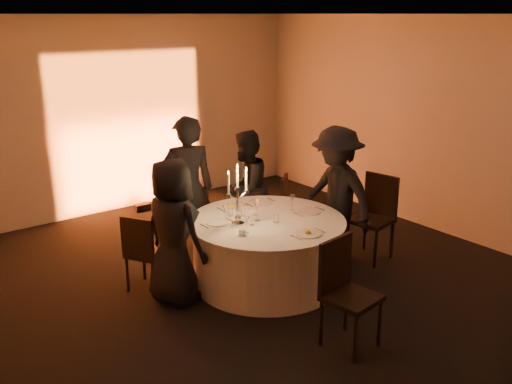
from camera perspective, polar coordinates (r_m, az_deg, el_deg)
floor at (r=6.77m, az=1.04°, el=-8.92°), size 7.00×7.00×0.00m
ceiling at (r=6.07m, az=1.20°, el=17.39°), size 7.00×7.00×0.00m
wall_back at (r=9.20m, az=-12.67°, el=7.59°), size 7.00×0.00×7.00m
wall_right at (r=8.41m, az=17.47°, el=6.32°), size 0.00×7.00×7.00m
uplighter_fixture at (r=9.28m, az=-11.29°, el=-1.48°), size 0.25×0.12×0.10m
banquet_table at (r=6.61m, az=1.06°, el=-5.93°), size 1.80×1.80×0.77m
chair_left at (r=6.47m, az=-11.20°, el=-5.61°), size 0.54×0.54×0.91m
chair_back_left at (r=7.57m, az=-6.38°, el=-2.18°), size 0.41×0.41×0.85m
chair_back_right at (r=7.84m, az=2.08°, el=-1.18°), size 0.55×0.56×0.90m
chair_right at (r=7.37m, az=11.83°, el=-1.94°), size 0.55×0.55×1.07m
chair_front at (r=5.42m, az=8.84°, el=-9.30°), size 0.51×0.51×1.03m
guest_left at (r=6.10m, az=-8.27°, el=-3.96°), size 0.67×0.88×1.59m
guest_back_left at (r=7.09m, az=-6.86°, el=0.24°), size 0.78×0.63×1.85m
guest_back_right at (r=7.59m, az=-1.03°, el=0.38°), size 0.93×0.85×1.56m
guest_right at (r=7.11m, az=8.00°, el=-0.31°), size 0.66×1.12×1.72m
plate_left at (r=6.36m, az=-3.88°, el=-3.11°), size 0.36×0.25×0.01m
plate_back_left at (r=6.87m, az=-2.37°, el=-1.40°), size 0.36×0.27×0.08m
plate_back_right at (r=7.04m, az=0.42°, el=-1.01°), size 0.35×0.29×0.01m
plate_right at (r=6.74m, az=5.35°, el=-1.95°), size 0.36×0.27×0.01m
plate_front at (r=6.06m, az=5.24°, el=-4.10°), size 0.36×0.27×0.08m
coffee_cup at (r=6.01m, az=-1.39°, el=-4.08°), size 0.11×0.11×0.07m
candelabra at (r=6.24m, az=-1.84°, el=-1.18°), size 0.29×0.14×0.70m
wine_glass_a at (r=6.29m, az=-1.84°, el=-2.06°), size 0.07×0.07×0.19m
wine_glass_b at (r=6.57m, az=-0.06°, el=-1.18°), size 0.07×0.07×0.19m
wine_glass_c at (r=6.03m, az=-0.93°, el=-2.92°), size 0.07×0.07×0.19m
wine_glass_d at (r=6.39m, az=0.14°, el=-1.73°), size 0.07×0.07×0.19m
wine_glass_e at (r=6.35m, az=-1.42°, el=-1.85°), size 0.07×0.07×0.19m
wine_glass_f at (r=6.74m, az=3.65°, el=-0.71°), size 0.07×0.07×0.19m
wine_glass_g at (r=6.26m, az=-0.42°, el=-2.14°), size 0.07×0.07×0.19m
wine_glass_h at (r=6.39m, az=-3.08°, el=-1.75°), size 0.07×0.07×0.19m
tumbler_a at (r=6.38m, az=2.03°, el=-2.66°), size 0.07×0.07×0.09m
tumbler_b at (r=6.58m, az=-2.59°, el=-2.03°), size 0.07×0.07×0.09m
tumbler_c at (r=6.59m, az=-1.37°, el=-1.99°), size 0.07×0.07×0.09m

